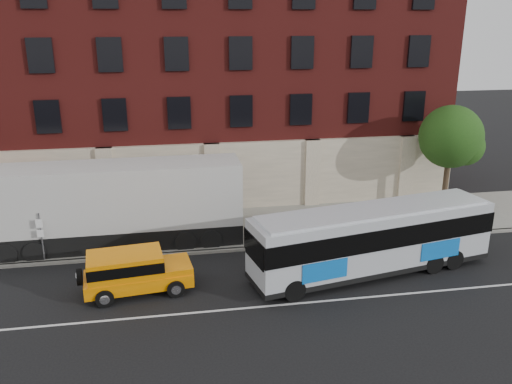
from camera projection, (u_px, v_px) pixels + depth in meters
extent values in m
plane|color=black|center=(242.00, 315.00, 20.69)|extent=(120.00, 120.00, 0.00)
cube|color=gray|center=(218.00, 228.00, 29.09)|extent=(60.00, 6.00, 0.15)
cube|color=gray|center=(224.00, 250.00, 26.28)|extent=(60.00, 0.25, 0.15)
cube|color=silver|center=(240.00, 309.00, 21.16)|extent=(60.00, 0.12, 0.01)
cube|color=maroon|center=(203.00, 73.00, 34.21)|extent=(30.00, 10.00, 15.00)
cube|color=beige|center=(212.00, 177.00, 31.11)|extent=(30.00, 0.35, 4.00)
cube|color=#45190C|center=(6.00, 172.00, 28.19)|extent=(4.20, 2.20, 0.30)
cube|color=beige|center=(107.00, 183.00, 30.05)|extent=(0.90, 0.55, 4.00)
cube|color=beige|center=(212.00, 177.00, 31.02)|extent=(0.90, 0.55, 4.00)
cube|color=beige|center=(312.00, 172.00, 31.99)|extent=(0.90, 0.55, 4.00)
cube|color=beige|center=(405.00, 168.00, 32.96)|extent=(0.90, 0.55, 4.00)
cube|color=black|center=(48.00, 117.00, 28.57)|extent=(1.30, 0.20, 1.80)
cube|color=black|center=(115.00, 115.00, 29.14)|extent=(1.30, 0.20, 1.80)
cube|color=black|center=(179.00, 113.00, 29.71)|extent=(1.30, 0.20, 1.80)
cube|color=black|center=(241.00, 111.00, 30.27)|extent=(1.30, 0.20, 1.80)
cube|color=black|center=(301.00, 109.00, 30.84)|extent=(1.30, 0.20, 1.80)
cube|color=black|center=(358.00, 108.00, 31.40)|extent=(1.30, 0.20, 1.80)
cube|color=black|center=(414.00, 106.00, 31.97)|extent=(1.30, 0.20, 1.80)
cube|color=black|center=(40.00, 55.00, 27.57)|extent=(1.30, 0.20, 1.80)
cube|color=black|center=(110.00, 55.00, 28.14)|extent=(1.30, 0.20, 1.80)
cube|color=black|center=(176.00, 54.00, 28.70)|extent=(1.30, 0.20, 1.80)
cube|color=black|center=(241.00, 53.00, 29.27)|extent=(1.30, 0.20, 1.80)
cube|color=black|center=(302.00, 53.00, 29.84)|extent=(1.30, 0.20, 1.80)
cube|color=black|center=(362.00, 52.00, 30.40)|extent=(1.30, 0.20, 1.80)
cube|color=black|center=(419.00, 51.00, 30.97)|extent=(1.30, 0.20, 1.80)
cube|color=black|center=(24.00, 193.00, 29.47)|extent=(2.60, 0.15, 2.80)
cube|color=black|center=(134.00, 188.00, 30.44)|extent=(2.60, 0.15, 2.80)
cube|color=black|center=(238.00, 182.00, 31.41)|extent=(2.60, 0.15, 2.80)
cube|color=black|center=(335.00, 177.00, 32.38)|extent=(2.60, 0.15, 2.80)
cylinder|color=slate|center=(42.00, 238.00, 24.73)|extent=(0.07, 0.07, 2.50)
cube|color=white|center=(39.00, 224.00, 24.34)|extent=(0.30, 0.03, 0.40)
cube|color=white|center=(40.00, 234.00, 24.50)|extent=(0.30, 0.03, 0.35)
cylinder|color=#3A281D|center=(445.00, 185.00, 31.25)|extent=(0.32, 0.32, 3.00)
sphere|color=#1A3E11|center=(451.00, 137.00, 30.34)|extent=(3.60, 3.60, 3.60)
sphere|color=#1A3E11|center=(465.00, 146.00, 30.24)|extent=(2.20, 2.20, 2.20)
sphere|color=#1A3E11|center=(437.00, 142.00, 30.75)|extent=(2.00, 2.00, 2.00)
cube|color=silver|center=(373.00, 239.00, 23.67)|extent=(11.47, 4.48, 2.67)
cube|color=black|center=(371.00, 264.00, 24.06)|extent=(11.52, 4.53, 0.23)
cube|color=silver|center=(375.00, 210.00, 23.24)|extent=(10.86, 4.09, 0.11)
cube|color=black|center=(373.00, 229.00, 23.53)|extent=(11.56, 4.56, 0.94)
cube|color=blue|center=(325.00, 271.00, 21.74)|extent=(2.03, 0.44, 0.84)
cube|color=blue|center=(408.00, 231.00, 25.84)|extent=(2.03, 0.44, 0.84)
cylinder|color=black|center=(294.00, 290.00, 21.64)|extent=(0.97, 0.46, 0.94)
cylinder|color=black|center=(274.00, 268.00, 23.52)|extent=(0.97, 0.46, 0.94)
cylinder|color=black|center=(433.00, 263.00, 24.00)|extent=(0.97, 0.46, 0.94)
cylinder|color=black|center=(405.00, 246.00, 25.87)|extent=(0.97, 0.46, 0.94)
cylinder|color=black|center=(453.00, 259.00, 24.38)|extent=(0.97, 0.46, 0.94)
cylinder|color=black|center=(424.00, 242.00, 26.26)|extent=(0.97, 0.46, 0.94)
cube|color=orange|center=(139.00, 279.00, 22.33)|extent=(4.58, 2.32, 0.55)
cube|color=orange|center=(125.00, 264.00, 21.97)|extent=(3.21, 2.13, 0.92)
cube|color=black|center=(125.00, 263.00, 21.95)|extent=(3.25, 2.17, 0.46)
cube|color=orange|center=(174.00, 265.00, 22.61)|extent=(1.56, 1.89, 0.27)
cube|color=black|center=(191.00, 271.00, 22.91)|extent=(0.22, 1.46, 0.50)
cylinder|color=black|center=(79.00, 277.00, 21.58)|extent=(0.28, 0.71, 0.70)
cylinder|color=black|center=(176.00, 289.00, 21.97)|extent=(0.76, 0.34, 0.73)
cylinder|color=silver|center=(176.00, 289.00, 21.97)|extent=(0.43, 0.32, 0.40)
cylinder|color=black|center=(170.00, 270.00, 23.60)|extent=(0.76, 0.34, 0.73)
cylinder|color=silver|center=(170.00, 270.00, 23.60)|extent=(0.43, 0.32, 0.40)
cylinder|color=black|center=(105.00, 298.00, 21.21)|extent=(0.76, 0.34, 0.73)
cylinder|color=silver|center=(105.00, 298.00, 21.21)|extent=(0.43, 0.32, 0.40)
cylinder|color=black|center=(104.00, 278.00, 22.84)|extent=(0.76, 0.34, 0.73)
cylinder|color=silver|center=(104.00, 278.00, 22.84)|extent=(0.43, 0.32, 0.40)
cube|color=black|center=(114.00, 236.00, 26.75)|extent=(12.82, 2.66, 1.17)
cube|color=silver|center=(110.00, 195.00, 26.08)|extent=(12.82, 2.70, 3.09)
cylinder|color=black|center=(6.00, 254.00, 24.80)|extent=(1.07, 0.31, 1.07)
cylinder|color=black|center=(19.00, 234.00, 27.10)|extent=(1.07, 0.31, 1.07)
cylinder|color=black|center=(35.00, 252.00, 25.02)|extent=(1.07, 0.31, 1.07)
cylinder|color=black|center=(45.00, 232.00, 27.31)|extent=(1.07, 0.31, 1.07)
cylinder|color=black|center=(185.00, 241.00, 26.21)|extent=(1.07, 0.31, 1.07)
cylinder|color=black|center=(183.00, 223.00, 28.51)|extent=(1.07, 0.31, 1.07)
cylinder|color=black|center=(211.00, 239.00, 26.43)|extent=(1.07, 0.31, 1.07)
cylinder|color=black|center=(207.00, 222.00, 28.72)|extent=(1.07, 0.31, 1.07)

